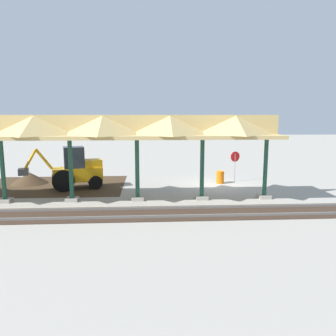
# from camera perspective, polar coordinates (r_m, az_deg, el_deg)

# --- Properties ---
(ground_plane) EXTENTS (120.00, 120.00, 0.00)m
(ground_plane) POSITION_cam_1_polar(r_m,az_deg,el_deg) (23.45, 8.64, -2.96)
(ground_plane) COLOR #9E998E
(dirt_work_zone) EXTENTS (9.82, 7.00, 0.01)m
(dirt_work_zone) POSITION_cam_1_polar(r_m,az_deg,el_deg) (24.32, -19.33, -2.93)
(dirt_work_zone) COLOR #42301E
(dirt_work_zone) RESTS_ON ground
(platform_canopy) EXTENTS (23.72, 3.20, 4.90)m
(platform_canopy) POSITION_cam_1_polar(r_m,az_deg,el_deg) (19.10, -16.89, 6.67)
(platform_canopy) COLOR #9E998E
(platform_canopy) RESTS_ON ground
(rail_tracks) EXTENTS (60.00, 2.58, 0.15)m
(rail_tracks) POSITION_cam_1_polar(r_m,az_deg,el_deg) (17.24, 13.26, -7.41)
(rail_tracks) COLOR slate
(rail_tracks) RESTS_ON ground
(stop_sign) EXTENTS (0.73, 0.27, 2.25)m
(stop_sign) POSITION_cam_1_polar(r_m,az_deg,el_deg) (24.67, 11.60, 1.38)
(stop_sign) COLOR gray
(stop_sign) RESTS_ON ground
(backhoe) EXTENTS (5.31, 2.58, 2.82)m
(backhoe) POSITION_cam_1_polar(r_m,az_deg,el_deg) (22.75, -15.86, -0.33)
(backhoe) COLOR orange
(backhoe) RESTS_ON ground
(dirt_mound) EXTENTS (5.17, 5.17, 1.62)m
(dirt_mound) POSITION_cam_1_polar(r_m,az_deg,el_deg) (25.76, -22.88, -2.49)
(dirt_mound) COLOR #42301E
(dirt_mound) RESTS_ON ground
(traffic_barrel) EXTENTS (0.56, 0.56, 0.90)m
(traffic_barrel) POSITION_cam_1_polar(r_m,az_deg,el_deg) (23.99, 9.07, -1.59)
(traffic_barrel) COLOR orange
(traffic_barrel) RESTS_ON ground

